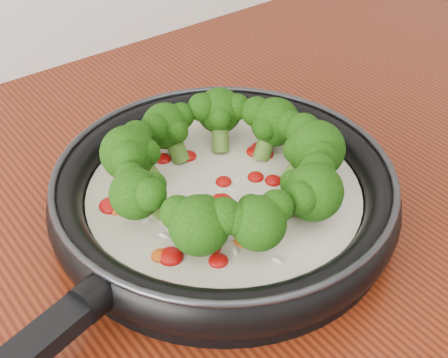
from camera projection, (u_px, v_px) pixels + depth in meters
skillet at (223, 191)px, 0.64m from camera, size 0.56×0.43×0.10m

